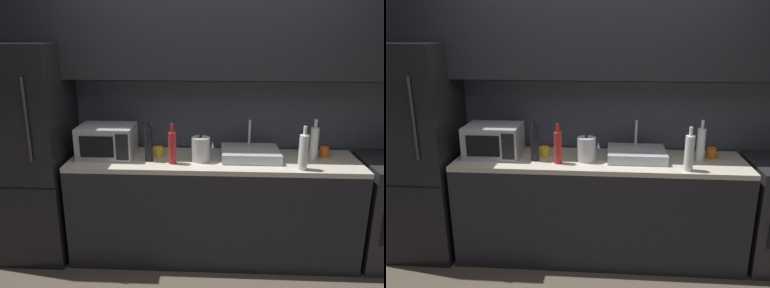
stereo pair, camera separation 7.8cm
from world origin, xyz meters
The scene contains 12 objects.
back_wall centered at (0.00, 1.20, 1.55)m, with size 4.15×0.44×2.50m.
counter_run centered at (0.00, 0.90, 0.45)m, with size 2.41×0.60×0.90m.
refrigerator centered at (-1.58, 0.90, 0.92)m, with size 0.68×0.69×1.84m.
microwave centered at (-0.90, 0.92, 1.04)m, with size 0.46×0.35×0.27m.
sink_basin centered at (0.31, 0.93, 0.94)m, with size 0.48×0.38×0.30m.
kettle centered at (-0.11, 0.84, 1.00)m, with size 0.19×0.15×0.22m.
wine_bottle_clear centered at (0.82, 0.92, 1.04)m, with size 0.07×0.07×0.34m.
wine_bottle_red centered at (-0.33, 0.76, 1.04)m, with size 0.06×0.06×0.33m.
wine_bottle_dark centered at (-0.53, 0.82, 1.05)m, with size 0.07×0.07×0.35m.
wine_bottle_white centered at (0.68, 0.68, 1.04)m, with size 0.07×0.07×0.34m.
mug_yellow centered at (-0.47, 0.93, 0.94)m, with size 0.09×0.09×0.09m, color gold.
mug_orange centered at (0.94, 1.00, 0.94)m, with size 0.08×0.08×0.09m, color orange.
Camera 2 is at (0.06, -2.17, 1.95)m, focal length 36.20 mm.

